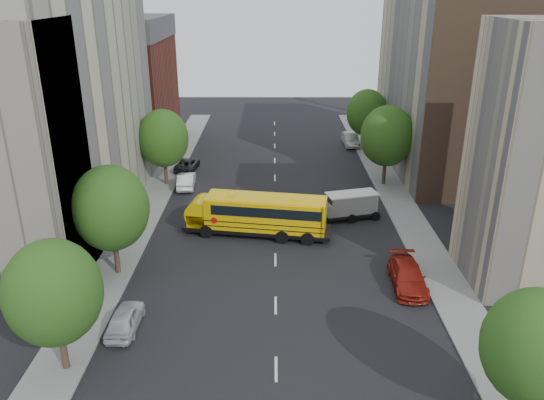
{
  "coord_description": "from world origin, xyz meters",
  "views": [
    {
      "loc": [
        -0.15,
        -36.47,
        18.64
      ],
      "look_at": [
        -0.26,
        2.0,
        3.14
      ],
      "focal_mm": 35.0,
      "sensor_mm": 36.0,
      "label": 1
    }
  ],
  "objects_px": {
    "street_tree_4": "(387,136)",
    "school_bus": "(256,213)",
    "street_tree_3": "(536,348)",
    "parked_car_0": "(125,319)",
    "parked_car_1": "(186,180)",
    "parked_car_5": "(351,139)",
    "parked_car_2": "(187,164)",
    "street_tree_1": "(111,208)",
    "street_tree_5": "(367,113)",
    "safari_truck": "(347,206)",
    "parked_car_3": "(408,276)",
    "street_tree_0": "(53,293)",
    "street_tree_2": "(163,138)"
  },
  "relations": [
    {
      "from": "street_tree_1",
      "to": "parked_car_3",
      "type": "xyz_separation_m",
      "value": [
        19.8,
        -1.65,
        -4.2
      ]
    },
    {
      "from": "school_bus",
      "to": "parked_car_2",
      "type": "bearing_deg",
      "value": 125.45
    },
    {
      "from": "parked_car_2",
      "to": "parked_car_5",
      "type": "bearing_deg",
      "value": -149.1
    },
    {
      "from": "street_tree_3",
      "to": "parked_car_0",
      "type": "bearing_deg",
      "value": 159.2
    },
    {
      "from": "street_tree_4",
      "to": "parked_car_1",
      "type": "relative_size",
      "value": 1.8
    },
    {
      "from": "parked_car_0",
      "to": "parked_car_1",
      "type": "height_order",
      "value": "parked_car_1"
    },
    {
      "from": "street_tree_3",
      "to": "parked_car_1",
      "type": "distance_m",
      "value": 37.18
    },
    {
      "from": "street_tree_5",
      "to": "parked_car_3",
      "type": "height_order",
      "value": "street_tree_5"
    },
    {
      "from": "street_tree_3",
      "to": "parked_car_3",
      "type": "xyz_separation_m",
      "value": [
        -2.2,
        12.35,
        -3.7
      ]
    },
    {
      "from": "street_tree_0",
      "to": "parked_car_1",
      "type": "relative_size",
      "value": 1.65
    },
    {
      "from": "street_tree_3",
      "to": "street_tree_1",
      "type": "bearing_deg",
      "value": 147.53
    },
    {
      "from": "street_tree_4",
      "to": "school_bus",
      "type": "bearing_deg",
      "value": -137.14
    },
    {
      "from": "safari_truck",
      "to": "parked_car_0",
      "type": "distance_m",
      "value": 21.86
    },
    {
      "from": "street_tree_1",
      "to": "street_tree_5",
      "type": "distance_m",
      "value": 37.2
    },
    {
      "from": "street_tree_5",
      "to": "parked_car_2",
      "type": "relative_size",
      "value": 1.63
    },
    {
      "from": "street_tree_4",
      "to": "school_bus",
      "type": "distance_m",
      "value": 17.41
    },
    {
      "from": "safari_truck",
      "to": "parked_car_2",
      "type": "relative_size",
      "value": 1.25
    },
    {
      "from": "parked_car_2",
      "to": "parked_car_3",
      "type": "xyz_separation_m",
      "value": [
        18.38,
        -24.34,
        0.12
      ]
    },
    {
      "from": "parked_car_2",
      "to": "street_tree_0",
      "type": "bearing_deg",
      "value": 91.69
    },
    {
      "from": "safari_truck",
      "to": "parked_car_3",
      "type": "relative_size",
      "value": 1.1
    },
    {
      "from": "street_tree_5",
      "to": "parked_car_0",
      "type": "distance_m",
      "value": 41.7
    },
    {
      "from": "street_tree_3",
      "to": "parked_car_5",
      "type": "xyz_separation_m",
      "value": [
        -1.4,
        46.36,
        -3.66
      ]
    },
    {
      "from": "street_tree_5",
      "to": "parked_car_0",
      "type": "height_order",
      "value": "street_tree_5"
    },
    {
      "from": "street_tree_1",
      "to": "parked_car_3",
      "type": "distance_m",
      "value": 20.31
    },
    {
      "from": "street_tree_3",
      "to": "safari_truck",
      "type": "relative_size",
      "value": 1.24
    },
    {
      "from": "street_tree_1",
      "to": "safari_truck",
      "type": "bearing_deg",
      "value": 28.97
    },
    {
      "from": "safari_truck",
      "to": "street_tree_3",
      "type": "bearing_deg",
      "value": -93.31
    },
    {
      "from": "street_tree_2",
      "to": "street_tree_5",
      "type": "bearing_deg",
      "value": 28.61
    },
    {
      "from": "street_tree_3",
      "to": "parked_car_1",
      "type": "relative_size",
      "value": 1.58
    },
    {
      "from": "street_tree_3",
      "to": "parked_car_3",
      "type": "distance_m",
      "value": 13.08
    },
    {
      "from": "street_tree_3",
      "to": "parked_car_3",
      "type": "height_order",
      "value": "street_tree_3"
    },
    {
      "from": "parked_car_1",
      "to": "street_tree_4",
      "type": "bearing_deg",
      "value": 178.21
    },
    {
      "from": "parked_car_1",
      "to": "parked_car_5",
      "type": "relative_size",
      "value": 0.93
    },
    {
      "from": "parked_car_1",
      "to": "parked_car_2",
      "type": "height_order",
      "value": "parked_car_1"
    },
    {
      "from": "street_tree_4",
      "to": "parked_car_3",
      "type": "xyz_separation_m",
      "value": [
        -2.2,
        -19.65,
        -4.32
      ]
    },
    {
      "from": "street_tree_3",
      "to": "parked_car_5",
      "type": "relative_size",
      "value": 1.47
    },
    {
      "from": "street_tree_0",
      "to": "street_tree_5",
      "type": "height_order",
      "value": "street_tree_5"
    },
    {
      "from": "safari_truck",
      "to": "parked_car_5",
      "type": "xyz_separation_m",
      "value": [
        3.47,
        22.88,
        -0.43
      ]
    },
    {
      "from": "street_tree_2",
      "to": "parked_car_5",
      "type": "relative_size",
      "value": 1.59
    },
    {
      "from": "parked_car_0",
      "to": "parked_car_3",
      "type": "height_order",
      "value": "parked_car_3"
    },
    {
      "from": "street_tree_4",
      "to": "school_bus",
      "type": "height_order",
      "value": "street_tree_4"
    },
    {
      "from": "parked_car_2",
      "to": "street_tree_1",
      "type": "bearing_deg",
      "value": 90.6
    },
    {
      "from": "school_bus",
      "to": "street_tree_1",
      "type": "bearing_deg",
      "value": -136.83
    },
    {
      "from": "safari_truck",
      "to": "street_tree_0",
      "type": "bearing_deg",
      "value": -146.35
    },
    {
      "from": "street_tree_4",
      "to": "parked_car_3",
      "type": "bearing_deg",
      "value": -96.39
    },
    {
      "from": "street_tree_5",
      "to": "parked_car_2",
      "type": "xyz_separation_m",
      "value": [
        -20.58,
        -7.3,
        -4.06
      ]
    },
    {
      "from": "street_tree_4",
      "to": "parked_car_1",
      "type": "bearing_deg",
      "value": -177.77
    },
    {
      "from": "parked_car_1",
      "to": "safari_truck",
      "type": "bearing_deg",
      "value": 148.62
    },
    {
      "from": "street_tree_4",
      "to": "street_tree_3",
      "type": "bearing_deg",
      "value": -90.0
    },
    {
      "from": "street_tree_3",
      "to": "parked_car_0",
      "type": "relative_size",
      "value": 1.76
    }
  ]
}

